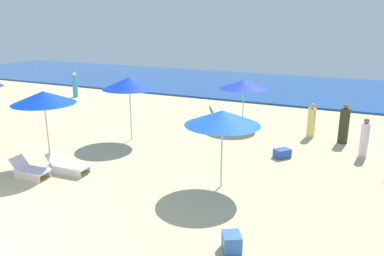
{
  "coord_description": "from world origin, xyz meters",
  "views": [
    {
      "loc": [
        7.9,
        -4.43,
        4.86
      ],
      "look_at": [
        1.9,
        8.31,
        0.81
      ],
      "focal_mm": 34.92,
      "sensor_mm": 36.0,
      "label": 1
    }
  ],
  "objects": [
    {
      "name": "beachgoer_0",
      "position": [
        8.07,
        10.05,
        0.69
      ],
      "size": [
        0.36,
        0.36,
        1.47
      ],
      "rotation": [
        0.0,
        0.0,
        4.96
      ],
      "color": "white",
      "rests_on": "ground_plane"
    },
    {
      "name": "cooler_box_1",
      "position": [
        5.64,
        2.39,
        0.21
      ],
      "size": [
        0.56,
        0.58,
        0.41
      ],
      "primitive_type": "cube",
      "rotation": [
        0.0,
        0.0,
        2.09
      ],
      "color": "#3464BD",
      "rests_on": "ground_plane"
    },
    {
      "name": "umbrella_2",
      "position": [
        -1.73,
        4.46,
        2.42
      ],
      "size": [
        2.1,
        2.1,
        2.63
      ],
      "color": "silver",
      "rests_on": "ground_plane"
    },
    {
      "name": "beachgoer_2",
      "position": [
        5.95,
        11.76,
        0.7
      ],
      "size": [
        0.39,
        0.39,
        1.5
      ],
      "rotation": [
        0.0,
        0.0,
        0.16
      ],
      "color": "#F3DD6E",
      "rests_on": "ground_plane"
    },
    {
      "name": "ocean",
      "position": [
        0.0,
        23.66,
        0.06
      ],
      "size": [
        60.0,
        12.68,
        0.12
      ],
      "primitive_type": "cube",
      "color": "#1B4A98",
      "rests_on": "ground_plane"
    },
    {
      "name": "umbrella_8",
      "position": [
        -0.83,
        8.1,
        2.42
      ],
      "size": [
        2.21,
        2.21,
        2.66
      ],
      "color": "silver",
      "rests_on": "ground_plane"
    },
    {
      "name": "lounge_chair_1_0",
      "position": [
        1.45,
        12.56,
        0.28
      ],
      "size": [
        1.36,
        1.03,
        0.75
      ],
      "rotation": [
        0.0,
        0.0,
        1.96
      ],
      "color": "silver",
      "rests_on": "ground_plane"
    },
    {
      "name": "lounge_chair_2_0",
      "position": [
        -0.76,
        4.25,
        0.25
      ],
      "size": [
        1.5,
        0.67,
        0.63
      ],
      "rotation": [
        0.0,
        0.0,
        1.63
      ],
      "color": "silver",
      "rests_on": "ground_plane"
    },
    {
      "name": "cooler_box_0",
      "position": [
        5.39,
        8.7,
        0.16
      ],
      "size": [
        0.66,
        0.69,
        0.33
      ],
      "primitive_type": "cube",
      "rotation": [
        0.0,
        0.0,
        4.02
      ],
      "color": "#284DB4",
      "rests_on": "ground_plane"
    },
    {
      "name": "lounge_chair_2_1",
      "position": [
        -1.55,
        3.4,
        0.26
      ],
      "size": [
        1.27,
        0.65,
        0.66
      ],
      "rotation": [
        0.0,
        0.0,
        1.64
      ],
      "color": "silver",
      "rests_on": "ground_plane"
    },
    {
      "name": "beachgoer_3",
      "position": [
        -9.43,
        14.28,
        0.77
      ],
      "size": [
        0.36,
        0.36,
        1.62
      ],
      "rotation": [
        0.0,
        0.0,
        3.27
      ],
      "color": "#369ED3",
      "rests_on": "ground_plane"
    },
    {
      "name": "umbrella_7",
      "position": [
        4.25,
        5.37,
        2.17
      ],
      "size": [
        2.22,
        2.22,
        2.39
      ],
      "color": "silver",
      "rests_on": "ground_plane"
    },
    {
      "name": "beachgoer_4",
      "position": [
        7.27,
        11.49,
        0.76
      ],
      "size": [
        0.5,
        0.5,
        1.65
      ],
      "rotation": [
        0.0,
        0.0,
        1.25
      ],
      "color": "#2F3520",
      "rests_on": "ground_plane"
    },
    {
      "name": "umbrella_1",
      "position": [
        2.72,
        12.27,
        2.0
      ],
      "size": [
        2.26,
        2.26,
        2.2
      ],
      "color": "silver",
      "rests_on": "ground_plane"
    }
  ]
}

